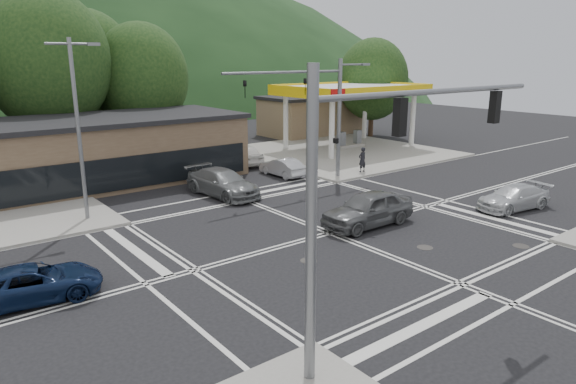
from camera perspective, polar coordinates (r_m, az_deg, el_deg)
ground at (r=24.55m, az=4.67°, el=-4.56°), size 120.00×120.00×0.00m
sidewalk_ne at (r=45.09m, az=5.91°, el=4.48°), size 16.00×16.00×0.15m
gas_station_canopy at (r=46.57m, az=7.02°, el=10.93°), size 12.32×8.34×5.75m
convenience_store at (r=55.49m, az=2.54°, el=8.39°), size 10.00×6.00×3.80m
commercial_row at (r=35.40m, az=-24.69°, el=3.51°), size 24.00×8.00×4.00m
tree_n_b at (r=42.14m, az=-25.20°, el=13.02°), size 9.00×9.00×12.98m
tree_n_c at (r=44.31m, az=-16.02°, el=12.17°), size 7.60×7.60×10.87m
tree_n_e at (r=47.05m, az=-21.43°, el=12.65°), size 8.40×8.40×11.98m
tree_ne at (r=54.34m, az=9.39°, el=12.24°), size 7.20×7.20×9.99m
streetlight_nw at (r=27.17m, az=-22.22°, el=7.24°), size 2.50×0.25×9.00m
signal_mast_ne at (r=34.04m, az=4.17°, el=9.65°), size 11.65×0.30×8.00m
signal_mast_sw at (r=13.18m, az=8.64°, el=1.45°), size 9.14×0.28×8.00m
car_blue_west at (r=19.83m, az=-26.45°, el=-9.06°), size 4.77×2.78×1.25m
car_grey_center at (r=25.59m, az=8.87°, el=-1.85°), size 5.06×2.07×1.72m
car_silver_east at (r=30.69m, az=23.79°, el=-0.55°), size 4.75×2.55×1.31m
car_queue_a at (r=35.91m, az=-0.64°, el=2.79°), size 1.37×3.86×1.27m
car_queue_b at (r=39.99m, az=-5.09°, el=4.23°), size 2.61×4.98×1.62m
car_northbound at (r=31.01m, az=-7.28°, el=1.03°), size 2.78×5.67×1.59m
pedestrian at (r=36.79m, az=8.25°, el=3.58°), size 0.65×0.43×1.78m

